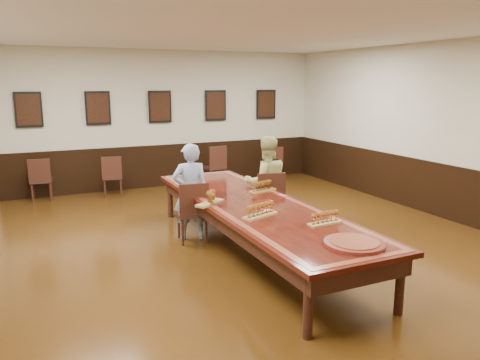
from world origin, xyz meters
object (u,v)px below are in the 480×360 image
person_woman (266,182)px  chair_man (192,211)px  person_man (190,192)px  spare_chair_a (41,179)px  spare_chair_c (214,166)px  spare_chair_d (273,163)px  conference_table (255,213)px  carved_platter (354,244)px  spare_chair_b (112,176)px  chair_woman (268,200)px

person_woman → chair_man: bearing=18.1°
person_man → spare_chair_a: bearing=-52.2°
spare_chair_c → spare_chair_d: (1.62, 0.02, -0.06)m
conference_table → carved_platter: (0.17, -2.04, 0.16)m
conference_table → person_woman: bearing=54.6°
person_man → person_woman: (1.38, 0.05, 0.02)m
spare_chair_a → carved_platter: spare_chair_a is taller
spare_chair_a → person_man: size_ratio=0.59×
carved_platter → spare_chair_d: bearing=68.3°
spare_chair_c → person_man: 3.90m
spare_chair_c → carved_platter: spare_chair_c is taller
spare_chair_b → chair_man: bearing=110.0°
spare_chair_d → conference_table: bearing=65.2°
chair_woman → carved_platter: bearing=91.2°
chair_man → person_man: size_ratio=0.63×
chair_woman → carved_platter: (-0.55, -2.98, 0.27)m
spare_chair_a → spare_chair_b: (1.44, -0.20, -0.01)m
spare_chair_d → person_woman: person_woman is taller
chair_man → conference_table: bearing=134.8°
chair_woman → conference_table: 1.19m
conference_table → carved_platter: carved_platter is taller
spare_chair_b → person_man: (0.61, -3.50, 0.32)m
chair_woman → spare_chair_b: (-1.97, 3.56, -0.06)m
person_woman → conference_table: (-0.74, -1.04, -0.18)m
spare_chair_a → conference_table: size_ratio=0.18×
spare_chair_a → chair_woman: bearing=138.3°
chair_man → carved_platter: 3.06m
person_man → person_woman: 1.38m
spare_chair_a → person_woman: bearing=139.3°
person_man → person_woman: person_woman is taller
spare_chair_b → conference_table: size_ratio=0.18×
spare_chair_c → conference_table: size_ratio=0.20×
spare_chair_b → person_man: 3.57m
spare_chair_d → carved_platter: 7.02m
chair_woman → spare_chair_a: bearing=-36.0°
spare_chair_d → carved_platter: (-2.59, -6.52, 0.34)m
spare_chair_c → carved_platter: 6.58m
spare_chair_b → person_man: size_ratio=0.58×
chair_woman → conference_table: bearing=64.2°
carved_platter → person_man: bearing=104.8°
chair_man → spare_chair_b: 3.65m
conference_table → spare_chair_a: bearing=119.8°
chair_man → spare_chair_c: bearing=-107.9°
person_man → person_woman: size_ratio=0.98×
chair_woman → spare_chair_c: (0.42, 3.52, -0.01)m
person_woman → conference_table: bearing=66.3°
chair_woman → conference_table: size_ratio=0.20×
spare_chair_a → person_woman: (3.43, -3.65, 0.33)m
chair_woman → spare_chair_a: size_ratio=1.10×
chair_woman → person_woman: (0.02, 0.11, 0.28)m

